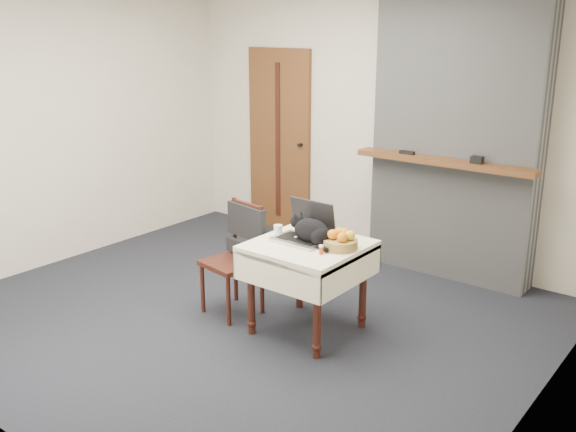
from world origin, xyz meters
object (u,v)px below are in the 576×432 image
(cream_jar, at_px, (278,230))
(fruit_basket, at_px, (341,241))
(chair, at_px, (240,243))
(side_table, at_px, (308,258))
(door, at_px, (279,141))
(cat, at_px, (312,232))
(laptop, at_px, (305,230))
(pill_bottle, at_px, (321,249))

(cream_jar, relative_size, fruit_basket, 0.31)
(cream_jar, bearing_deg, chair, -172.46)
(side_table, bearing_deg, door, 133.21)
(door, xyz_separation_m, cat, (1.79, -1.87, -0.21))
(cream_jar, bearing_deg, laptop, 9.06)
(door, height_order, cat, door)
(door, bearing_deg, cream_jar, -51.72)
(side_table, xyz_separation_m, cat, (0.03, 0.02, 0.20))
(pill_bottle, bearing_deg, cream_jar, 163.20)
(cat, xyz_separation_m, cream_jar, (-0.33, 0.01, -0.05))
(door, xyz_separation_m, side_table, (1.77, -1.88, -0.41))
(side_table, height_order, chair, chair)
(laptop, relative_size, fruit_basket, 1.58)
(laptop, distance_m, pill_bottle, 0.34)
(laptop, height_order, chair, laptop)
(pill_bottle, relative_size, fruit_basket, 0.27)
(pill_bottle, bearing_deg, side_table, 147.61)
(pill_bottle, xyz_separation_m, fruit_basket, (0.04, 0.18, 0.02))
(cream_jar, relative_size, pill_bottle, 1.13)
(fruit_basket, xyz_separation_m, chair, (-0.90, -0.08, -0.18))
(laptop, xyz_separation_m, fruit_basket, (0.32, -0.01, -0.02))
(cream_jar, bearing_deg, cat, -0.88)
(cat, bearing_deg, side_table, -141.16)
(laptop, distance_m, cream_jar, 0.24)
(door, relative_size, side_table, 2.56)
(fruit_basket, distance_m, chair, 0.92)
(cream_jar, distance_m, chair, 0.39)
(laptop, distance_m, chair, 0.62)
(door, relative_size, laptop, 5.11)
(pill_bottle, bearing_deg, chair, 172.88)
(door, relative_size, fruit_basket, 8.08)
(side_table, height_order, fruit_basket, fruit_basket)
(laptop, bearing_deg, side_table, -39.57)
(side_table, relative_size, cat, 1.83)
(cat, xyz_separation_m, pill_bottle, (0.18, -0.15, -0.06))
(fruit_basket, bearing_deg, laptop, 178.70)
(cream_jar, xyz_separation_m, chair, (-0.35, -0.05, -0.17))
(cat, relative_size, fruit_basket, 1.72)
(laptop, relative_size, cat, 0.92)
(pill_bottle, xyz_separation_m, chair, (-0.86, 0.11, -0.16))
(pill_bottle, bearing_deg, door, 134.46)
(side_table, relative_size, cream_jar, 10.28)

